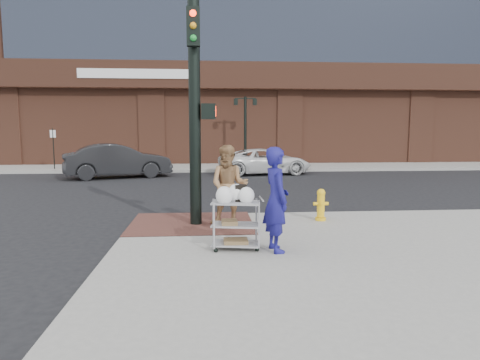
{
  "coord_description": "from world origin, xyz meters",
  "views": [
    {
      "loc": [
        -0.24,
        -8.83,
        2.31
      ],
      "look_at": [
        0.45,
        0.03,
        1.25
      ],
      "focal_mm": 32.0,
      "sensor_mm": 36.0,
      "label": 1
    }
  ],
  "objects": [
    {
      "name": "ground",
      "position": [
        0.0,
        0.0,
        0.0
      ],
      "size": [
        220.0,
        220.0,
        0.0
      ],
      "primitive_type": "plane",
      "color": "black",
      "rests_on": "ground"
    },
    {
      "name": "sidewalk_far",
      "position": [
        12.5,
        32.0,
        0.07
      ],
      "size": [
        65.0,
        36.0,
        0.15
      ],
      "primitive_type": "cube",
      "color": "gray",
      "rests_on": "ground"
    },
    {
      "name": "brick_curb_ramp",
      "position": [
        -0.6,
        0.9,
        0.16
      ],
      "size": [
        2.8,
        2.4,
        0.01
      ],
      "primitive_type": "cube",
      "color": "#532C27",
      "rests_on": "sidewalk_near"
    },
    {
      "name": "lamp_post",
      "position": [
        2.0,
        16.0,
        2.62
      ],
      "size": [
        1.32,
        0.22,
        4.0
      ],
      "color": "black",
      "rests_on": "sidewalk_far"
    },
    {
      "name": "parking_sign",
      "position": [
        -8.5,
        15.0,
        1.25
      ],
      "size": [
        0.05,
        0.05,
        2.2
      ],
      "primitive_type": "cylinder",
      "color": "black",
      "rests_on": "sidewalk_far"
    },
    {
      "name": "traffic_signal_pole",
      "position": [
        -0.48,
        0.77,
        2.83
      ],
      "size": [
        0.61,
        0.51,
        5.0
      ],
      "color": "black",
      "rests_on": "sidewalk_near"
    },
    {
      "name": "woman_blue",
      "position": [
        0.97,
        -1.47,
        1.08
      ],
      "size": [
        0.56,
        0.74,
        1.86
      ],
      "primitive_type": "imported",
      "rotation": [
        0.0,
        0.0,
        1.75
      ],
      "color": "navy",
      "rests_on": "sidewalk_near"
    },
    {
      "name": "pedestrian_tan",
      "position": [
        0.25,
        0.65,
        1.05
      ],
      "size": [
        1.01,
        0.87,
        1.81
      ],
      "primitive_type": "imported",
      "rotation": [
        0.0,
        0.0,
        -0.23
      ],
      "color": "#976E47",
      "rests_on": "sidewalk_near"
    },
    {
      "name": "sedan_dark",
      "position": [
        -4.47,
        11.81,
        0.81
      ],
      "size": [
        5.22,
        3.22,
        1.62
      ],
      "primitive_type": "imported",
      "rotation": [
        0.0,
        0.0,
        1.9
      ],
      "color": "black",
      "rests_on": "ground"
    },
    {
      "name": "minivan_white",
      "position": [
        2.72,
        12.84,
        0.65
      ],
      "size": [
        4.96,
        2.8,
        1.31
      ],
      "primitive_type": "imported",
      "rotation": [
        0.0,
        0.0,
        1.71
      ],
      "color": "silver",
      "rests_on": "ground"
    },
    {
      "name": "utility_cart",
      "position": [
        0.27,
        -1.32,
        0.68
      ],
      "size": [
        0.91,
        0.61,
        1.17
      ],
      "color": "gray",
      "rests_on": "sidewalk_near"
    },
    {
      "name": "fire_hydrant",
      "position": [
        2.45,
        0.98,
        0.54
      ],
      "size": [
        0.36,
        0.25,
        0.76
      ],
      "color": "yellow",
      "rests_on": "sidewalk_near"
    },
    {
      "name": "newsbox_red",
      "position": [
        -7.33,
        15.55,
        0.61
      ],
      "size": [
        0.47,
        0.45,
        0.93
      ],
      "primitive_type": "cube",
      "rotation": [
        0.0,
        0.0,
        -0.29
      ],
      "color": "red",
      "rests_on": "sidewalk_far"
    },
    {
      "name": "newsbox_yellow",
      "position": [
        -6.11,
        15.21,
        0.68
      ],
      "size": [
        0.52,
        0.49,
        1.05
      ],
      "primitive_type": "cube",
      "rotation": [
        0.0,
        0.0,
        -0.24
      ],
      "color": "gold",
      "rests_on": "sidewalk_far"
    }
  ]
}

